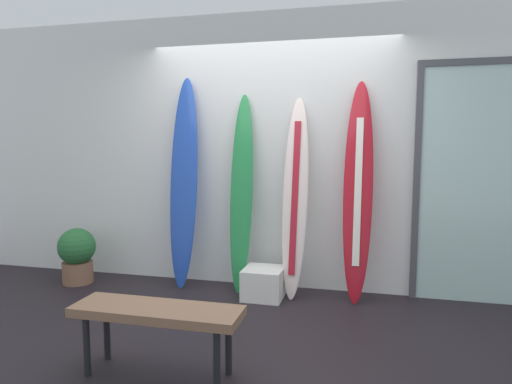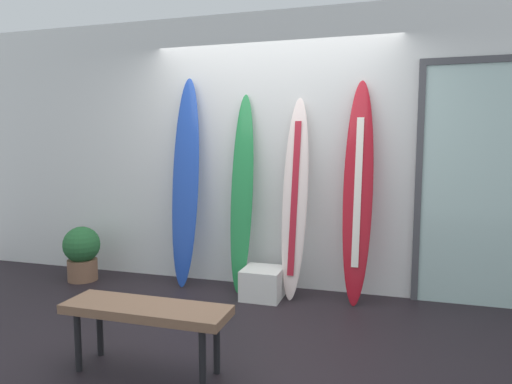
{
  "view_description": "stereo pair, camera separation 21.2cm",
  "coord_description": "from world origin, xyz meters",
  "px_view_note": "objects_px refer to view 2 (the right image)",
  "views": [
    {
      "loc": [
        0.96,
        -3.35,
        1.5
      ],
      "look_at": [
        -0.1,
        0.95,
        1.01
      ],
      "focal_mm": 31.86,
      "sensor_mm": 36.0,
      "label": 1
    },
    {
      "loc": [
        1.17,
        -3.29,
        1.5
      ],
      "look_at": [
        -0.1,
        0.95,
        1.01
      ],
      "focal_mm": 31.86,
      "sensor_mm": 36.0,
      "label": 2
    }
  ],
  "objects_px": {
    "surfboard_ivory": "(295,199)",
    "potted_plant": "(82,252)",
    "glass_door": "(484,181)",
    "surfboard_cobalt": "(186,184)",
    "surfboard_emerald": "(242,195)",
    "bench": "(146,314)",
    "surfboard_crimson": "(358,192)",
    "display_block_left": "(263,283)"
  },
  "relations": [
    {
      "from": "glass_door",
      "to": "display_block_left",
      "type": "bearing_deg",
      "value": -169.23
    },
    {
      "from": "surfboard_emerald",
      "to": "glass_door",
      "type": "distance_m",
      "value": 2.25
    },
    {
      "from": "surfboard_cobalt",
      "to": "bench",
      "type": "bearing_deg",
      "value": -72.75
    },
    {
      "from": "glass_door",
      "to": "surfboard_cobalt",
      "type": "bearing_deg",
      "value": -176.3
    },
    {
      "from": "surfboard_ivory",
      "to": "potted_plant",
      "type": "height_order",
      "value": "surfboard_ivory"
    },
    {
      "from": "glass_door",
      "to": "surfboard_emerald",
      "type": "bearing_deg",
      "value": -175.57
    },
    {
      "from": "surfboard_emerald",
      "to": "surfboard_cobalt",
      "type": "bearing_deg",
      "value": -178.97
    },
    {
      "from": "surfboard_emerald",
      "to": "bench",
      "type": "relative_size",
      "value": 1.8
    },
    {
      "from": "surfboard_crimson",
      "to": "glass_door",
      "type": "bearing_deg",
      "value": 10.38
    },
    {
      "from": "surfboard_crimson",
      "to": "display_block_left",
      "type": "relative_size",
      "value": 5.48
    },
    {
      "from": "surfboard_ivory",
      "to": "bench",
      "type": "relative_size",
      "value": 1.75
    },
    {
      "from": "surfboard_emerald",
      "to": "display_block_left",
      "type": "bearing_deg",
      "value": -35.89
    },
    {
      "from": "surfboard_crimson",
      "to": "display_block_left",
      "type": "distance_m",
      "value": 1.26
    },
    {
      "from": "surfboard_emerald",
      "to": "glass_door",
      "type": "bearing_deg",
      "value": 4.43
    },
    {
      "from": "surfboard_emerald",
      "to": "bench",
      "type": "distance_m",
      "value": 1.88
    },
    {
      "from": "surfboard_cobalt",
      "to": "surfboard_emerald",
      "type": "distance_m",
      "value": 0.62
    },
    {
      "from": "surfboard_crimson",
      "to": "glass_door",
      "type": "relative_size",
      "value": 0.93
    },
    {
      "from": "surfboard_emerald",
      "to": "display_block_left",
      "type": "distance_m",
      "value": 0.9
    },
    {
      "from": "surfboard_crimson",
      "to": "bench",
      "type": "distance_m",
      "value": 2.23
    },
    {
      "from": "surfboard_emerald",
      "to": "surfboard_ivory",
      "type": "bearing_deg",
      "value": -4.04
    },
    {
      "from": "surfboard_ivory",
      "to": "bench",
      "type": "bearing_deg",
      "value": -109.33
    },
    {
      "from": "surfboard_cobalt",
      "to": "surfboard_emerald",
      "type": "height_order",
      "value": "surfboard_cobalt"
    },
    {
      "from": "surfboard_emerald",
      "to": "glass_door",
      "type": "height_order",
      "value": "glass_door"
    },
    {
      "from": "surfboard_ivory",
      "to": "surfboard_emerald",
      "type": "bearing_deg",
      "value": 175.96
    },
    {
      "from": "glass_door",
      "to": "bench",
      "type": "bearing_deg",
      "value": -139.49
    },
    {
      "from": "display_block_left",
      "to": "surfboard_emerald",
      "type": "bearing_deg",
      "value": 144.11
    },
    {
      "from": "surfboard_ivory",
      "to": "bench",
      "type": "xyz_separation_m",
      "value": [
        -0.61,
        -1.75,
        -0.56
      ]
    },
    {
      "from": "surfboard_crimson",
      "to": "surfboard_emerald",
      "type": "bearing_deg",
      "value": 178.66
    },
    {
      "from": "surfboard_cobalt",
      "to": "surfboard_emerald",
      "type": "xyz_separation_m",
      "value": [
        0.61,
        0.01,
        -0.1
      ]
    },
    {
      "from": "surfboard_cobalt",
      "to": "surfboard_crimson",
      "type": "bearing_deg",
      "value": -0.51
    },
    {
      "from": "glass_door",
      "to": "potted_plant",
      "type": "height_order",
      "value": "glass_door"
    },
    {
      "from": "surfboard_cobalt",
      "to": "display_block_left",
      "type": "bearing_deg",
      "value": -11.96
    },
    {
      "from": "surfboard_crimson",
      "to": "potted_plant",
      "type": "distance_m",
      "value": 3.0
    },
    {
      "from": "glass_door",
      "to": "bench",
      "type": "height_order",
      "value": "glass_door"
    },
    {
      "from": "surfboard_cobalt",
      "to": "bench",
      "type": "xyz_separation_m",
      "value": [
        0.55,
        -1.78,
        -0.68
      ]
    },
    {
      "from": "surfboard_cobalt",
      "to": "surfboard_ivory",
      "type": "bearing_deg",
      "value": -1.37
    },
    {
      "from": "surfboard_cobalt",
      "to": "potted_plant",
      "type": "height_order",
      "value": "surfboard_cobalt"
    },
    {
      "from": "surfboard_crimson",
      "to": "display_block_left",
      "type": "height_order",
      "value": "surfboard_crimson"
    },
    {
      "from": "surfboard_emerald",
      "to": "surfboard_crimson",
      "type": "distance_m",
      "value": 1.14
    },
    {
      "from": "bench",
      "to": "glass_door",
      "type": "bearing_deg",
      "value": 40.51
    },
    {
      "from": "bench",
      "to": "surfboard_emerald",
      "type": "bearing_deg",
      "value": 88.0
    },
    {
      "from": "surfboard_ivory",
      "to": "surfboard_crimson",
      "type": "xyz_separation_m",
      "value": [
        0.59,
        0.01,
        0.09
      ]
    }
  ]
}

